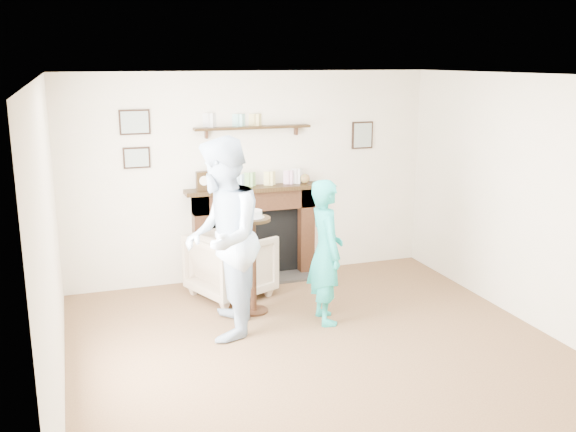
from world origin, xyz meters
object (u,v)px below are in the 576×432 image
Objects in this scene: pedestal_table at (253,246)px; armchair at (232,295)px; man at (224,333)px; woman at (325,320)px.

armchair is at bearing 100.34° from pedestal_table.
armchair is at bearing 179.40° from man.
pedestal_table is (-0.63, 0.46, 0.73)m from woman.
man is at bearing 93.71° from woman.
armchair is 1.06m from man.
man is 0.96m from pedestal_table.
woman is (0.73, -1.03, 0.00)m from armchair.
armchair is at bearing 40.25° from woman.
pedestal_table reaches higher than woman.
armchair is 0.68× the size of pedestal_table.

